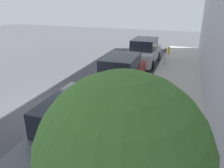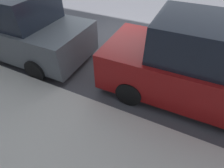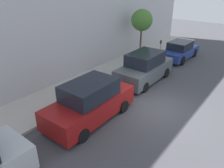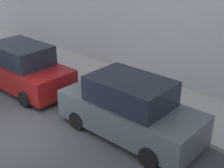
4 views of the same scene
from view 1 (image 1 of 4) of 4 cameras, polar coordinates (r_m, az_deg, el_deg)
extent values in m
plane|color=#424247|center=(10.92, -13.18, -5.60)|extent=(60.00, 60.00, 0.00)
cube|color=#B2ADA3|center=(9.42, 14.00, -9.73)|extent=(3.02, 32.00, 0.15)
cube|color=#4C5156|center=(7.40, -8.93, -12.90)|extent=(2.03, 4.83, 0.96)
cube|color=black|center=(6.95, -9.34, -6.87)|extent=(1.76, 2.62, 0.80)
cylinder|color=black|center=(9.09, -9.65, -8.78)|extent=(0.22, 0.64, 0.64)
cylinder|color=black|center=(8.45, 1.72, -10.99)|extent=(0.22, 0.64, 0.64)
cylinder|color=black|center=(7.14, -21.74, -19.67)|extent=(0.22, 0.64, 0.64)
cube|color=maroon|center=(12.20, 2.21, 1.44)|extent=(2.04, 4.83, 0.96)
cube|color=black|center=(11.93, 2.27, 5.42)|extent=(1.77, 2.63, 0.80)
cylinder|color=black|center=(13.93, 0.35, 2.35)|extent=(0.22, 0.64, 0.64)
cylinder|color=black|center=(13.48, 7.85, 1.49)|extent=(0.22, 0.64, 0.64)
cylinder|color=black|center=(11.35, -4.55, -2.23)|extent=(0.22, 0.64, 0.64)
cylinder|color=black|center=(10.78, 4.57, -3.53)|extent=(0.22, 0.64, 0.64)
cube|color=#B7BABF|center=(17.77, 8.33, 7.55)|extent=(2.02, 4.83, 0.96)
cube|color=black|center=(17.59, 8.48, 10.34)|extent=(1.76, 2.62, 0.80)
cylinder|color=black|center=(19.45, 6.45, 7.76)|extent=(0.22, 0.70, 0.70)
cylinder|color=black|center=(19.14, 11.92, 7.21)|extent=(0.22, 0.70, 0.70)
cylinder|color=black|center=(16.65, 4.09, 5.55)|extent=(0.22, 0.70, 0.70)
cylinder|color=black|center=(16.29, 10.43, 4.89)|extent=(0.22, 0.70, 0.70)
cylinder|color=#ADADB2|center=(16.97, 13.63, 6.37)|extent=(0.07, 0.07, 1.01)
cube|color=#2D2D33|center=(16.82, 13.81, 8.48)|extent=(0.11, 0.15, 0.28)
cube|color=red|center=(16.79, 13.86, 9.03)|extent=(0.04, 0.09, 0.05)
sphere|color=#42752D|center=(2.29, 2.86, -18.32)|extent=(1.75, 1.75, 1.75)
cylinder|color=gold|center=(20.96, 14.57, 8.40)|extent=(0.20, 0.20, 0.55)
sphere|color=gold|center=(20.90, 14.66, 9.27)|extent=(0.18, 0.18, 0.18)
camera|label=2|loc=(10.55, 21.93, 11.32)|focal=28.00mm
camera|label=3|loc=(20.16, -10.98, 24.78)|focal=35.00mm
camera|label=4|loc=(9.96, -74.60, 11.74)|focal=50.00mm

